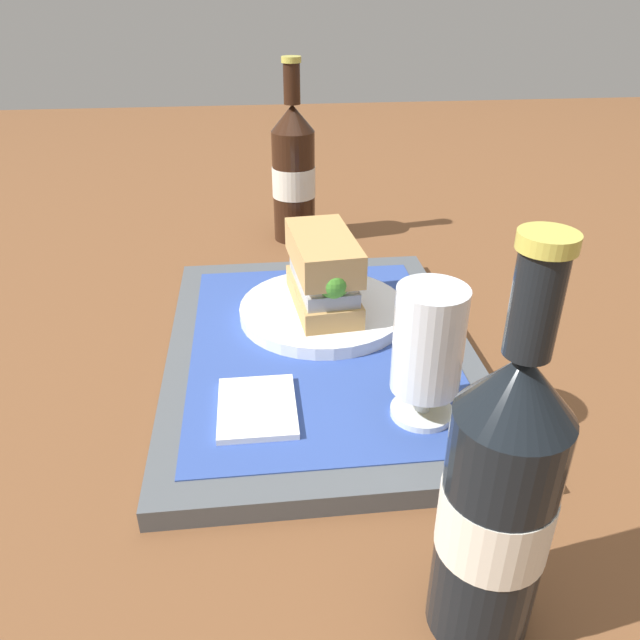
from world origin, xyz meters
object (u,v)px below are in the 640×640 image
(sandwich, at_px, (324,272))
(beer_glass, at_px, (428,349))
(plate, at_px, (323,310))
(second_bottle, at_px, (291,173))
(beer_bottle, at_px, (498,500))

(sandwich, bearing_deg, beer_glass, 14.42)
(plate, height_order, second_bottle, second_bottle)
(plate, relative_size, beer_bottle, 0.71)
(sandwich, distance_m, beer_glass, 0.20)
(sandwich, bearing_deg, plate, -180.00)
(beer_bottle, xyz_separation_m, second_bottle, (-0.67, -0.07, 0.00))
(beer_glass, height_order, second_bottle, second_bottle)
(plate, xyz_separation_m, beer_bottle, (0.37, 0.06, 0.08))
(beer_glass, height_order, beer_bottle, beer_bottle)
(plate, height_order, beer_bottle, beer_bottle)
(sandwich, distance_m, beer_bottle, 0.38)
(plate, bearing_deg, sandwich, 5.14)
(sandwich, xyz_separation_m, beer_glass, (0.19, 0.07, 0.01))
(plate, relative_size, sandwich, 1.40)
(beer_glass, distance_m, beer_bottle, 0.19)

